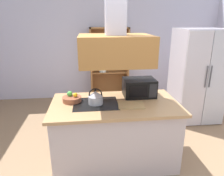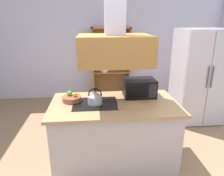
{
  "view_description": "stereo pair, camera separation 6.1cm",
  "coord_description": "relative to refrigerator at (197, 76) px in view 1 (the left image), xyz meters",
  "views": [
    {
      "loc": [
        -0.41,
        -2.34,
        1.98
      ],
      "look_at": [
        -0.07,
        0.59,
        1.0
      ],
      "focal_mm": 32.98,
      "sensor_mm": 36.0,
      "label": 1
    },
    {
      "loc": [
        -0.35,
        -2.34,
        1.98
      ],
      "look_at": [
        -0.07,
        0.59,
        1.0
      ],
      "focal_mm": 32.98,
      "sensor_mm": 36.0,
      "label": 2
    }
  ],
  "objects": [
    {
      "name": "ground_plane",
      "position": [
        -1.72,
        -1.41,
        -0.91
      ],
      "size": [
        7.8,
        7.8,
        0.0
      ],
      "primitive_type": "plane",
      "color": "#8B6C4E"
    },
    {
      "name": "wall_back",
      "position": [
        -1.72,
        1.59,
        0.44
      ],
      "size": [
        6.0,
        0.12,
        2.7
      ],
      "primitive_type": "cube",
      "color": "silver",
      "rests_on": "ground"
    },
    {
      "name": "kitchen_island",
      "position": [
        -1.8,
        -1.16,
        -0.46
      ],
      "size": [
        1.74,
        0.96,
        0.9
      ],
      "color": "#BCAFB0",
      "rests_on": "ground"
    },
    {
      "name": "range_hood",
      "position": [
        -1.8,
        -1.16,
        0.83
      ],
      "size": [
        0.9,
        0.7,
        1.26
      ],
      "color": "#A46B33"
    },
    {
      "name": "refrigerator",
      "position": [
        0.0,
        0.0,
        0.0
      ],
      "size": [
        0.9,
        0.77,
        1.83
      ],
      "color": "#BBB4BF",
      "rests_on": "ground"
    },
    {
      "name": "dish_cabinet",
      "position": [
        -1.63,
        1.38,
        -0.11
      ],
      "size": [
        0.95,
        0.4,
        1.81
      ],
      "color": "#955F31",
      "rests_on": "ground"
    },
    {
      "name": "kettle",
      "position": [
        -2.06,
        -1.16,
        0.08
      ],
      "size": [
        0.2,
        0.2,
        0.22
      ],
      "color": "#B1B2B8",
      "rests_on": "kitchen_island"
    },
    {
      "name": "cutting_board",
      "position": [
        -1.6,
        -1.28,
        -0.01
      ],
      "size": [
        0.36,
        0.27,
        0.02
      ],
      "primitive_type": "cube",
      "rotation": [
        0.0,
        0.0,
        -0.09
      ],
      "color": "tan",
      "rests_on": "kitchen_island"
    },
    {
      "name": "microwave",
      "position": [
        -1.41,
        -0.92,
        0.12
      ],
      "size": [
        0.46,
        0.35,
        0.26
      ],
      "color": "black",
      "rests_on": "kitchen_island"
    },
    {
      "name": "fruit_bowl",
      "position": [
        -2.38,
        -1.04,
        0.03
      ],
      "size": [
        0.26,
        0.26,
        0.14
      ],
      "color": "brown",
      "rests_on": "kitchen_island"
    }
  ]
}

